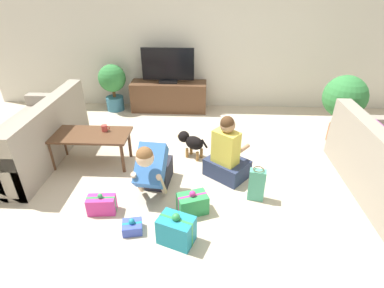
{
  "coord_description": "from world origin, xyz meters",
  "views": [
    {
      "loc": [
        0.12,
        -3.23,
        2.35
      ],
      "look_at": [
        -0.04,
        0.14,
        0.45
      ],
      "focal_mm": 28.0,
      "sensor_mm": 36.0,
      "label": 1
    }
  ],
  "objects_px": {
    "gift_box_d": "(176,230)",
    "gift_bag_a": "(257,185)",
    "tv_console": "(169,96)",
    "sofa_left": "(32,138)",
    "tv": "(168,67)",
    "dog": "(191,142)",
    "potted_plant_corner_right": "(344,99)",
    "potted_plant_back_left": "(113,83)",
    "mug": "(105,128)",
    "person_sitting": "(227,156)",
    "gift_box_c": "(102,205)",
    "coffee_table": "(90,137)",
    "person_kneeling": "(153,168)",
    "gift_box_b": "(192,203)",
    "gift_box_a": "(132,227)"
  },
  "relations": [
    {
      "from": "sofa_left",
      "to": "person_kneeling",
      "type": "bearing_deg",
      "value": 68.65
    },
    {
      "from": "tv_console",
      "to": "person_sitting",
      "type": "xyz_separation_m",
      "value": [
        1.01,
        -2.25,
        0.03
      ]
    },
    {
      "from": "sofa_left",
      "to": "person_sitting",
      "type": "distance_m",
      "value": 2.8
    },
    {
      "from": "sofa_left",
      "to": "gift_bag_a",
      "type": "height_order",
      "value": "sofa_left"
    },
    {
      "from": "person_kneeling",
      "to": "gift_bag_a",
      "type": "relative_size",
      "value": 1.89
    },
    {
      "from": "sofa_left",
      "to": "mug",
      "type": "distance_m",
      "value": 1.12
    },
    {
      "from": "potted_plant_back_left",
      "to": "coffee_table",
      "type": "bearing_deg",
      "value": -83.69
    },
    {
      "from": "gift_box_a",
      "to": "gift_box_b",
      "type": "height_order",
      "value": "gift_box_b"
    },
    {
      "from": "potted_plant_back_left",
      "to": "person_sitting",
      "type": "distance_m",
      "value": 3.04
    },
    {
      "from": "coffee_table",
      "to": "tv",
      "type": "xyz_separation_m",
      "value": [
        0.86,
        2.01,
        0.44
      ]
    },
    {
      "from": "tv_console",
      "to": "potted_plant_corner_right",
      "type": "height_order",
      "value": "potted_plant_corner_right"
    },
    {
      "from": "coffee_table",
      "to": "gift_box_c",
      "type": "height_order",
      "value": "coffee_table"
    },
    {
      "from": "sofa_left",
      "to": "person_kneeling",
      "type": "relative_size",
      "value": 2.58
    },
    {
      "from": "gift_box_d",
      "to": "dog",
      "type": "bearing_deg",
      "value": 87.94
    },
    {
      "from": "potted_plant_back_left",
      "to": "person_kneeling",
      "type": "xyz_separation_m",
      "value": [
        1.19,
        -2.56,
        -0.21
      ]
    },
    {
      "from": "gift_box_d",
      "to": "gift_bag_a",
      "type": "distance_m",
      "value": 1.13
    },
    {
      "from": "potted_plant_corner_right",
      "to": "gift_bag_a",
      "type": "height_order",
      "value": "potted_plant_corner_right"
    },
    {
      "from": "gift_box_b",
      "to": "person_sitting",
      "type": "bearing_deg",
      "value": 60.03
    },
    {
      "from": "sofa_left",
      "to": "mug",
      "type": "bearing_deg",
      "value": 88.03
    },
    {
      "from": "dog",
      "to": "gift_bag_a",
      "type": "height_order",
      "value": "gift_bag_a"
    },
    {
      "from": "dog",
      "to": "gift_box_a",
      "type": "height_order",
      "value": "dog"
    },
    {
      "from": "gift_box_a",
      "to": "person_kneeling",
      "type": "bearing_deg",
      "value": 79.15
    },
    {
      "from": "potted_plant_back_left",
      "to": "gift_bag_a",
      "type": "height_order",
      "value": "potted_plant_back_left"
    },
    {
      "from": "potted_plant_corner_right",
      "to": "person_kneeling",
      "type": "relative_size",
      "value": 1.33
    },
    {
      "from": "person_sitting",
      "to": "gift_box_c",
      "type": "xyz_separation_m",
      "value": [
        -1.43,
        -0.77,
        -0.21
      ]
    },
    {
      "from": "gift_box_d",
      "to": "gift_bag_a",
      "type": "height_order",
      "value": "gift_bag_a"
    },
    {
      "from": "tv",
      "to": "gift_box_c",
      "type": "bearing_deg",
      "value": -97.89
    },
    {
      "from": "potted_plant_corner_right",
      "to": "gift_box_a",
      "type": "distance_m",
      "value": 3.61
    },
    {
      "from": "coffee_table",
      "to": "mug",
      "type": "xyz_separation_m",
      "value": [
        0.19,
        0.1,
        0.1
      ]
    },
    {
      "from": "potted_plant_back_left",
      "to": "dog",
      "type": "height_order",
      "value": "potted_plant_back_left"
    },
    {
      "from": "tv",
      "to": "person_sitting",
      "type": "relative_size",
      "value": 1.11
    },
    {
      "from": "potted_plant_back_left",
      "to": "mug",
      "type": "relative_size",
      "value": 7.55
    },
    {
      "from": "coffee_table",
      "to": "tv_console",
      "type": "xyz_separation_m",
      "value": [
        0.86,
        2.01,
        -0.13
      ]
    },
    {
      "from": "gift_box_d",
      "to": "mug",
      "type": "xyz_separation_m",
      "value": [
        -1.13,
        1.49,
        0.36
      ]
    },
    {
      "from": "coffee_table",
      "to": "person_sitting",
      "type": "relative_size",
      "value": 1.24
    },
    {
      "from": "coffee_table",
      "to": "mug",
      "type": "bearing_deg",
      "value": 26.19
    },
    {
      "from": "person_sitting",
      "to": "gift_bag_a",
      "type": "xyz_separation_m",
      "value": [
        0.33,
        -0.45,
        -0.11
      ]
    },
    {
      "from": "tv",
      "to": "gift_bag_a",
      "type": "relative_size",
      "value": 2.3
    },
    {
      "from": "person_kneeling",
      "to": "gift_box_b",
      "type": "distance_m",
      "value": 0.64
    },
    {
      "from": "potted_plant_back_left",
      "to": "potted_plant_corner_right",
      "type": "bearing_deg",
      "value": -15.91
    },
    {
      "from": "tv_console",
      "to": "gift_box_d",
      "type": "relative_size",
      "value": 3.57
    },
    {
      "from": "potted_plant_corner_right",
      "to": "dog",
      "type": "distance_m",
      "value": 2.43
    },
    {
      "from": "tv_console",
      "to": "mug",
      "type": "distance_m",
      "value": 2.04
    },
    {
      "from": "potted_plant_back_left",
      "to": "gift_box_b",
      "type": "xyz_separation_m",
      "value": [
        1.68,
        -2.92,
        -0.44
      ]
    },
    {
      "from": "tv",
      "to": "person_kneeling",
      "type": "distance_m",
      "value": 2.66
    },
    {
      "from": "tv",
      "to": "dog",
      "type": "bearing_deg",
      "value": -73.49
    },
    {
      "from": "potted_plant_back_left",
      "to": "person_sitting",
      "type": "xyz_separation_m",
      "value": [
        2.09,
        -2.2,
        -0.24
      ]
    },
    {
      "from": "tv_console",
      "to": "coffee_table",
      "type": "bearing_deg",
      "value": -113.17
    },
    {
      "from": "potted_plant_back_left",
      "to": "mug",
      "type": "bearing_deg",
      "value": -77.57
    },
    {
      "from": "sofa_left",
      "to": "mug",
      "type": "relative_size",
      "value": 17.41
    }
  ]
}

